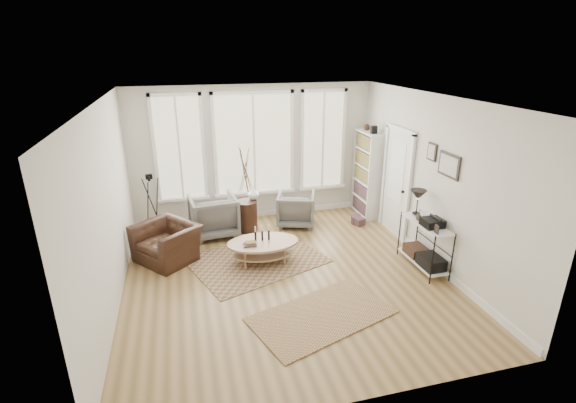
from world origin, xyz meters
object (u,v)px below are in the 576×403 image
object	(u,v)px
accent_chair	(167,243)
armchair_right	(296,209)
low_shelf	(425,240)
coffee_table	(263,246)
bookcase	(367,174)
armchair_left	(213,215)
side_table	(246,191)

from	to	relation	value
accent_chair	armchair_right	bearing A→B (deg)	69.83
low_shelf	coffee_table	distance (m)	2.80
low_shelf	bookcase	bearing A→B (deg)	88.72
bookcase	armchair_left	distance (m)	3.49
coffee_table	armchair_left	world-z (taller)	armchair_left
bookcase	coffee_table	xyz separation A→B (m)	(-2.70, -1.64, -0.65)
armchair_right	bookcase	bearing A→B (deg)	-154.37
low_shelf	armchair_left	bearing A→B (deg)	146.09
low_shelf	accent_chair	distance (m)	4.51
side_table	armchair_right	bearing A→B (deg)	1.98
bookcase	armchair_right	world-z (taller)	bookcase
bookcase	low_shelf	size ratio (longest dim) A/B	1.58
accent_chair	side_table	bearing A→B (deg)	79.92
coffee_table	low_shelf	bearing A→B (deg)	-18.31
armchair_left	accent_chair	size ratio (longest dim) A/B	0.90
armchair_right	armchair_left	bearing A→B (deg)	21.39
armchair_right	coffee_table	bearing A→B (deg)	74.33
armchair_right	accent_chair	world-z (taller)	armchair_right
side_table	accent_chair	bearing A→B (deg)	-150.50
armchair_left	armchair_right	size ratio (longest dim) A/B	1.17
coffee_table	side_table	world-z (taller)	side_table
armchair_right	side_table	bearing A→B (deg)	21.31
accent_chair	armchair_left	bearing A→B (deg)	94.36
low_shelf	armchair_right	world-z (taller)	low_shelf
bookcase	low_shelf	distance (m)	2.56
armchair_left	accent_chair	xyz separation A→B (m)	(-0.91, -0.87, -0.09)
side_table	armchair_left	bearing A→B (deg)	-177.81
bookcase	coffee_table	bearing A→B (deg)	-148.71
low_shelf	accent_chair	size ratio (longest dim) A/B	1.27
low_shelf	armchair_left	distance (m)	4.07
coffee_table	side_table	distance (m)	1.53
armchair_left	armchair_right	xyz separation A→B (m)	(1.75, 0.06, -0.06)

